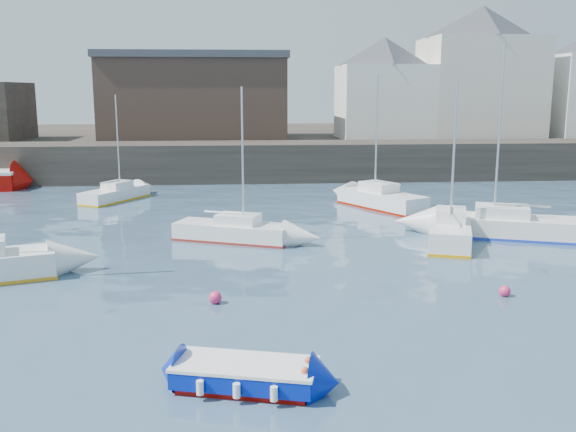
{
  "coord_description": "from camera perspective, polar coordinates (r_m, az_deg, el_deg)",
  "views": [
    {
      "loc": [
        -2.23,
        -16.53,
        7.12
      ],
      "look_at": [
        0.0,
        12.0,
        1.5
      ],
      "focal_mm": 40.0,
      "sensor_mm": 36.0,
      "label": 1
    }
  ],
  "objects": [
    {
      "name": "sailboat_c",
      "position": [
        31.29,
        14.21,
        -1.3
      ],
      "size": [
        3.6,
        6.05,
        7.59
      ],
      "color": "white",
      "rests_on": "ground"
    },
    {
      "name": "water",
      "position": [
        18.14,
        3.02,
        -12.02
      ],
      "size": [
        220.0,
        220.0,
        0.0
      ],
      "primitive_type": "plane",
      "color": "#2D4760",
      "rests_on": "ground"
    },
    {
      "name": "blue_dinghy",
      "position": [
        16.02,
        -3.82,
        -13.84
      ],
      "size": [
        3.74,
        2.32,
        0.66
      ],
      "color": "#910702",
      "rests_on": "ground"
    },
    {
      "name": "bldg_east_d",
      "position": [
        59.52,
        8.54,
        11.23
      ],
      "size": [
        11.14,
        11.14,
        8.95
      ],
      "color": "white",
      "rests_on": "land_strip"
    },
    {
      "name": "buoy_far",
      "position": [
        34.37,
        -5.48,
        -0.89
      ],
      "size": [
        0.46,
        0.46,
        0.46
      ],
      "primitive_type": "sphere",
      "color": "#DB2C60",
      "rests_on": "ground"
    },
    {
      "name": "land_strip",
      "position": [
        69.8,
        -2.64,
        6.4
      ],
      "size": [
        90.0,
        32.0,
        2.8
      ],
      "primitive_type": "cube",
      "color": "#28231E",
      "rests_on": "ground"
    },
    {
      "name": "bldg_east_a",
      "position": [
        62.63,
        16.71,
        12.2
      ],
      "size": [
        13.36,
        13.36,
        11.8
      ],
      "color": "beige",
      "rests_on": "land_strip"
    },
    {
      "name": "buoy_mid",
      "position": [
        24.0,
        18.68,
        -6.76
      ],
      "size": [
        0.4,
        0.4,
        0.4
      ],
      "primitive_type": "sphere",
      "color": "#DB2C60",
      "rests_on": "ground"
    },
    {
      "name": "quay_wall",
      "position": [
        51.89,
        -1.99,
        4.89
      ],
      "size": [
        90.0,
        5.0,
        3.0
      ],
      "primitive_type": "cube",
      "color": "#28231E",
      "rests_on": "ground"
    },
    {
      "name": "buoy_near",
      "position": [
        22.16,
        -6.47,
        -7.71
      ],
      "size": [
        0.44,
        0.44,
        0.44
      ],
      "primitive_type": "sphere",
      "color": "#DB2C60",
      "rests_on": "ground"
    },
    {
      "name": "sailboat_d",
      "position": [
        33.42,
        18.95,
        -0.82
      ],
      "size": [
        7.61,
        4.66,
        9.25
      ],
      "color": "white",
      "rests_on": "ground"
    },
    {
      "name": "sailboat_h",
      "position": [
        43.67,
        -15.09,
        1.94
      ],
      "size": [
        4.07,
        5.47,
        6.84
      ],
      "color": "white",
      "rests_on": "ground"
    },
    {
      "name": "sailboat_b",
      "position": [
        30.94,
        -4.88,
        -1.33
      ],
      "size": [
        5.93,
        3.8,
        7.29
      ],
      "color": "white",
      "rests_on": "ground"
    },
    {
      "name": "sailboat_f",
      "position": [
        39.76,
        8.28,
        1.51
      ],
      "size": [
        4.84,
        6.37,
        8.08
      ],
      "color": "white",
      "rests_on": "ground"
    },
    {
      "name": "warehouse",
      "position": [
        59.65,
        -8.23,
        10.52
      ],
      "size": [
        16.4,
        10.4,
        7.6
      ],
      "color": "#3D2D26",
      "rests_on": "land_strip"
    }
  ]
}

